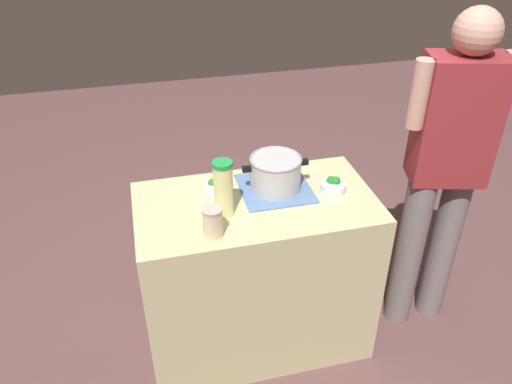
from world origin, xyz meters
name	(u,v)px	position (x,y,z in m)	size (l,w,h in m)	color
ground_plane	(256,333)	(0.00, 0.00, 0.00)	(8.00, 8.00, 0.00)	brown
counter_slab	(256,274)	(0.00, 0.00, 0.44)	(1.10, 0.60, 0.87)	#C4BE8A
dish_cloth	(275,188)	(0.11, 0.08, 0.88)	(0.33, 0.33, 0.01)	#567AAA
cooking_pot	(275,172)	(0.11, 0.08, 0.96)	(0.31, 0.24, 0.16)	#B7B7BC
lemonade_pitcher	(223,188)	(-0.16, -0.06, 1.00)	(0.09, 0.09, 0.26)	#E8EA93
mason_jar	(213,222)	(-0.23, -0.20, 0.94)	(0.09, 0.09, 0.13)	beige
broccoli_bowl_front	(333,185)	(0.37, 0.00, 0.90)	(0.12, 0.12, 0.07)	silver
broccoli_bowl_center	(213,187)	(-0.17, 0.12, 0.90)	(0.10, 0.10, 0.07)	silver
person_cook	(445,171)	(0.91, -0.06, 0.94)	(0.50, 0.28, 1.69)	slate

